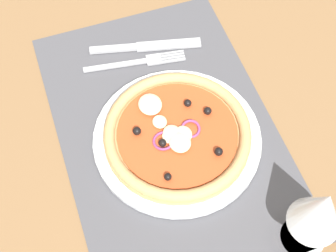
{
  "coord_description": "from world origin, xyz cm",
  "views": [
    {
      "loc": [
        39.95,
        -13.54,
        70.56
      ],
      "look_at": [
        0.8,
        0.0,
        2.41
      ],
      "focal_mm": 53.95,
      "sensor_mm": 36.0,
      "label": 1
    }
  ],
  "objects_px": {
    "wine_glass": "(320,211)",
    "fork": "(140,62)",
    "plate": "(177,139)",
    "pizza": "(177,134)",
    "knife": "(147,46)"
  },
  "relations": [
    {
      "from": "knife",
      "to": "wine_glass",
      "type": "bearing_deg",
      "value": -62.38
    },
    {
      "from": "wine_glass",
      "to": "plate",
      "type": "bearing_deg",
      "value": -150.7
    },
    {
      "from": "fork",
      "to": "plate",
      "type": "bearing_deg",
      "value": -79.07
    },
    {
      "from": "pizza",
      "to": "wine_glass",
      "type": "relative_size",
      "value": 1.56
    },
    {
      "from": "plate",
      "to": "fork",
      "type": "bearing_deg",
      "value": -177.31
    },
    {
      "from": "plate",
      "to": "wine_glass",
      "type": "xyz_separation_m",
      "value": [
        0.21,
        0.12,
        0.09
      ]
    },
    {
      "from": "pizza",
      "to": "fork",
      "type": "relative_size",
      "value": 1.29
    },
    {
      "from": "fork",
      "to": "wine_glass",
      "type": "relative_size",
      "value": 1.21
    },
    {
      "from": "plate",
      "to": "pizza",
      "type": "xyz_separation_m",
      "value": [
        -0.0,
        -0.0,
        0.02
      ]
    },
    {
      "from": "plate",
      "to": "pizza",
      "type": "relative_size",
      "value": 1.15
    },
    {
      "from": "pizza",
      "to": "fork",
      "type": "height_order",
      "value": "pizza"
    },
    {
      "from": "pizza",
      "to": "wine_glass",
      "type": "bearing_deg",
      "value": 29.33
    },
    {
      "from": "plate",
      "to": "knife",
      "type": "xyz_separation_m",
      "value": [
        -0.2,
        0.01,
        -0.0
      ]
    },
    {
      "from": "wine_glass",
      "to": "fork",
      "type": "bearing_deg",
      "value": -161.73
    },
    {
      "from": "pizza",
      "to": "plate",
      "type": "bearing_deg",
      "value": 40.41
    }
  ]
}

